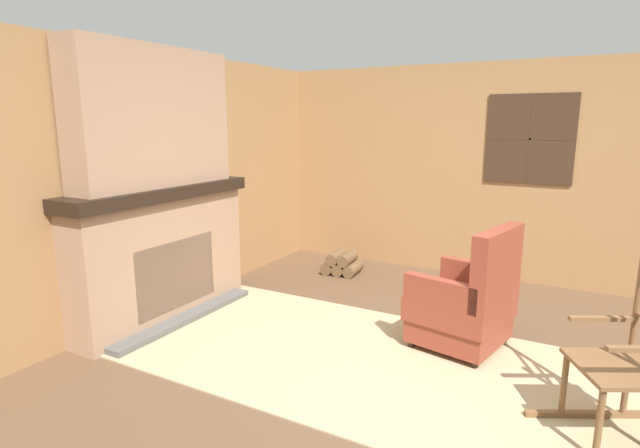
{
  "coord_description": "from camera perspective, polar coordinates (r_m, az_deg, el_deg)",
  "views": [
    {
      "loc": [
        0.85,
        -3.1,
        1.76
      ],
      "look_at": [
        -1.16,
        0.54,
        0.9
      ],
      "focal_mm": 28.0,
      "sensor_mm": 36.0,
      "label": 1
    }
  ],
  "objects": [
    {
      "name": "ground_plane",
      "position": [
        3.66,
        12.46,
        -17.34
      ],
      "size": [
        14.0,
        14.0,
        0.0
      ],
      "primitive_type": "plane",
      "color": "brown"
    },
    {
      "name": "wood_panel_wall_left",
      "position": [
        4.72,
        -19.7,
        4.14
      ],
      "size": [
        0.06,
        5.88,
        2.39
      ],
      "color": "#9E7247",
      "rests_on": "ground"
    },
    {
      "name": "wood_panel_wall_back",
      "position": [
        5.85,
        20.58,
        5.53
      ],
      "size": [
        5.88,
        0.09,
        2.39
      ],
      "color": "#9E7247",
      "rests_on": "ground"
    },
    {
      "name": "fireplace_hearth",
      "position": [
        4.68,
        -17.46,
        -3.26
      ],
      "size": [
        0.55,
        1.88,
        1.2
      ],
      "color": "#9E7A60",
      "rests_on": "ground"
    },
    {
      "name": "chimney_breast",
      "position": [
        4.54,
        -18.5,
        11.44
      ],
      "size": [
        0.3,
        1.57,
        1.17
      ],
      "color": "#9E7A60",
      "rests_on": "fireplace_hearth"
    },
    {
      "name": "area_rug",
      "position": [
        3.89,
        4.97,
        -15.14
      ],
      "size": [
        3.71,
        1.86,
        0.01
      ],
      "color": "tan",
      "rests_on": "ground"
    },
    {
      "name": "armchair",
      "position": [
        4.1,
        16.38,
        -8.82
      ],
      "size": [
        0.78,
        0.81,
        0.99
      ],
      "rotation": [
        0.0,
        0.0,
        2.94
      ],
      "color": "brown",
      "rests_on": "ground"
    },
    {
      "name": "rocking_chair",
      "position": [
        3.3,
        31.56,
        -13.95
      ],
      "size": [
        0.91,
        0.76,
        1.28
      ],
      "rotation": [
        0.0,
        0.0,
        3.63
      ],
      "color": "brown",
      "rests_on": "ground"
    },
    {
      "name": "firewood_stack",
      "position": [
        5.88,
        2.53,
        -4.55
      ],
      "size": [
        0.44,
        0.39,
        0.25
      ],
      "rotation": [
        0.0,
        0.0,
        0.09
      ],
      "color": "brown",
      "rests_on": "ground"
    },
    {
      "name": "oil_lamp_vase",
      "position": [
        4.2,
        -24.36,
        4.56
      ],
      "size": [
        0.11,
        0.11,
        0.31
      ],
      "color": "#B24C42",
      "rests_on": "fireplace_hearth"
    },
    {
      "name": "storage_case",
      "position": [
        4.74,
        -16.43,
        5.22
      ],
      "size": [
        0.16,
        0.22,
        0.12
      ],
      "color": "gray",
      "rests_on": "fireplace_hearth"
    }
  ]
}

